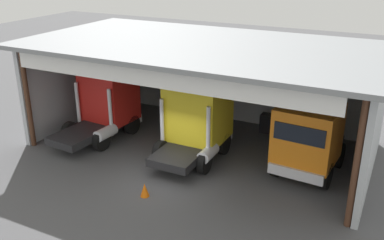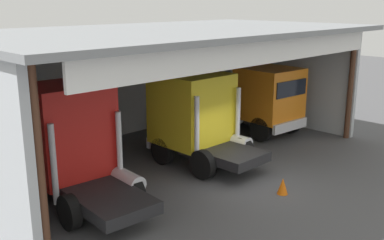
{
  "view_description": "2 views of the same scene",
  "coord_description": "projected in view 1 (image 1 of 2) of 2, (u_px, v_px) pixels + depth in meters",
  "views": [
    {
      "loc": [
        8.46,
        -13.93,
        9.17
      ],
      "look_at": [
        0.0,
        2.81,
        1.75
      ],
      "focal_mm": 40.63,
      "sensor_mm": 36.0,
      "label": 1
    },
    {
      "loc": [
        -11.85,
        -9.22,
        6.2
      ],
      "look_at": [
        0.0,
        2.81,
        1.75
      ],
      "focal_mm": 42.27,
      "sensor_mm": 36.0,
      "label": 2
    }
  ],
  "objects": [
    {
      "name": "ground_plane",
      "position": [
        162.0,
        180.0,
        18.48
      ],
      "size": [
        80.0,
        80.0,
        0.0
      ],
      "primitive_type": "plane",
      "color": "#4C4C4F",
      "rests_on": "ground"
    },
    {
      "name": "traffic_cone",
      "position": [
        145.0,
        190.0,
        17.17
      ],
      "size": [
        0.36,
        0.36,
        0.56
      ],
      "primitive_type": "cone",
      "color": "orange",
      "rests_on": "ground"
    },
    {
      "name": "workshop_shed",
      "position": [
        210.0,
        71.0,
        21.13
      ],
      "size": [
        16.17,
        8.99,
        5.21
      ],
      "color": "#ADB2B7",
      "rests_on": "ground"
    },
    {
      "name": "oil_drum",
      "position": [
        177.0,
        109.0,
        25.36
      ],
      "size": [
        0.58,
        0.58,
        0.92
      ],
      "primitive_type": "cylinder",
      "color": "gold",
      "rests_on": "ground"
    },
    {
      "name": "truck_yellow_left_bay",
      "position": [
        197.0,
        118.0,
        20.04
      ],
      "size": [
        2.71,
        4.58,
        3.52
      ],
      "rotation": [
        0.0,
        0.0,
        0.01
      ],
      "color": "yellow",
      "rests_on": "ground"
    },
    {
      "name": "truck_red_center_left_bay",
      "position": [
        106.0,
        100.0,
        22.32
      ],
      "size": [
        2.66,
        5.04,
        3.75
      ],
      "rotation": [
        0.0,
        0.0,
        -0.07
      ],
      "color": "red",
      "rests_on": "ground"
    },
    {
      "name": "tool_cart",
      "position": [
        269.0,
        123.0,
        23.1
      ],
      "size": [
        0.9,
        0.6,
        1.0
      ],
      "primitive_type": "cube",
      "color": "black",
      "rests_on": "ground"
    },
    {
      "name": "truck_orange_right_bay",
      "position": [
        308.0,
        138.0,
        18.34
      ],
      "size": [
        2.67,
        4.67,
        3.22
      ],
      "rotation": [
        0.0,
        0.0,
        3.07
      ],
      "color": "orange",
      "rests_on": "ground"
    }
  ]
}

